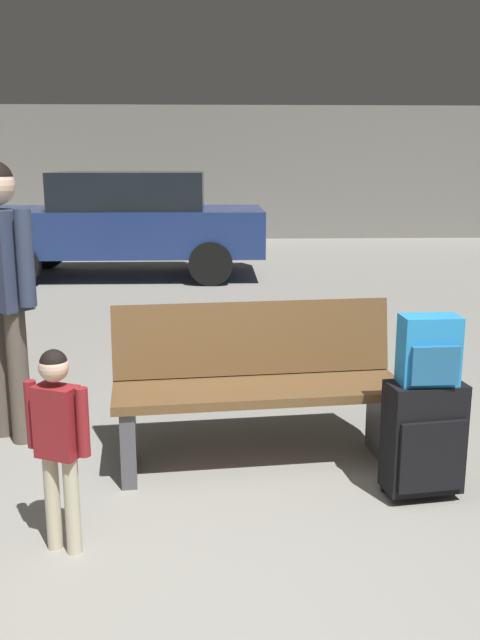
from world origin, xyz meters
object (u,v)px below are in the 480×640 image
Objects in this scene: backpack_bright at (429,351)px; parked_car_far at (124,221)px; suitcase at (424,438)px; adult at (1,273)px; child at (58,430)px; bench at (258,386)px.

parked_car_far is at bearing 108.60° from backpack_bright.
suitcase is 0.36× the size of adult.
adult is at bearing 159.49° from suitcase.
child is at bearing -85.09° from parked_car_far.
bench is at bearing 149.31° from suitcase.
backpack_bright is 2.45m from adult.
backpack_bright is (-0.00, -0.00, 0.45)m from suitcase.
parked_car_far is (-2.34, 6.95, 0.03)m from backpack_bright.
suitcase is 0.15× the size of parked_car_far.
backpack_bright is 7.34m from parked_car_far.
suitcase is 1.78× the size of backpack_bright.
child is at bearing -135.21° from bench.
bench is 0.99m from backpack_bright.
bench is at bearing 149.26° from backpack_bright.
adult reaches higher than backpack_bright.
bench is 1.64m from adult.
adult reaches higher than parked_car_far.
bench is at bearing -76.63° from parked_car_far.
child is (-1.71, -0.42, -0.21)m from backpack_bright.
suitcase is (0.80, -0.48, -0.12)m from bench.
child is 0.55× the size of adult.
suitcase is at bearing -20.51° from adult.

